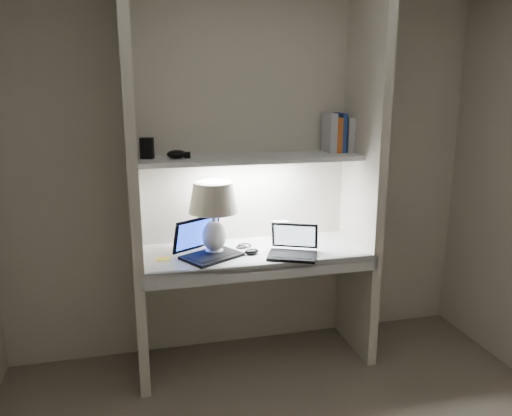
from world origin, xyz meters
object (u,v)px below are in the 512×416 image
object	(u,v)px
table_lamp	(214,206)
laptop_main	(206,247)
speaker	(281,231)
book_row	(343,133)
laptop_netbook	(293,248)

from	to	relation	value
table_lamp	laptop_main	size ratio (longest dim) A/B	1.03
laptop_main	speaker	bearing A→B (deg)	-13.45
table_lamp	book_row	distance (m)	1.01
table_lamp	book_row	xyz separation A→B (m)	(0.91, 0.16, 0.41)
table_lamp	laptop_main	world-z (taller)	table_lamp
laptop_main	laptop_netbook	distance (m)	0.54
table_lamp	laptop_main	xyz separation A→B (m)	(-0.06, -0.03, -0.25)
speaker	book_row	bearing A→B (deg)	7.62
laptop_netbook	speaker	size ratio (longest dim) A/B	2.60
laptop_main	book_row	bearing A→B (deg)	-18.95
laptop_main	speaker	distance (m)	0.56
table_lamp	speaker	size ratio (longest dim) A/B	3.17
speaker	book_row	size ratio (longest dim) A/B	0.55
laptop_main	book_row	distance (m)	1.19
laptop_main	laptop_netbook	size ratio (longest dim) A/B	1.19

